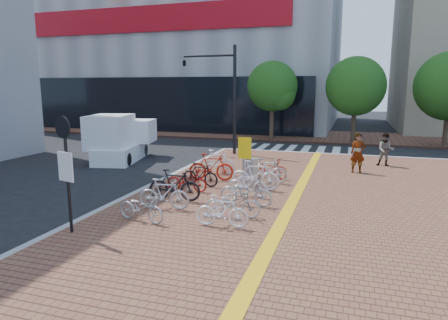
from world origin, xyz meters
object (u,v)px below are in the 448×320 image
(utility_box, at_px, (250,171))
(yellow_sign, at_px, (245,153))
(bike_0, at_px, (141,207))
(bike_2, at_px, (174,185))
(bike_4, at_px, (200,174))
(traffic_light_pole, at_px, (211,80))
(bike_9, at_px, (246,191))
(bike_10, at_px, (248,184))
(pedestrian_a, at_px, (358,153))
(box_truck, at_px, (121,139))
(pedestrian_b, at_px, (386,150))
(bike_1, at_px, (164,194))
(bike_13, at_px, (268,168))
(bike_5, at_px, (211,167))
(bike_11, at_px, (255,175))
(bike_12, at_px, (266,171))
(bike_7, at_px, (222,211))
(bike_8, at_px, (233,203))
(bike_3, at_px, (187,181))
(bike_6, at_px, (217,162))
(notice_sign, at_px, (66,160))

(utility_box, height_order, yellow_sign, yellow_sign)
(bike_0, relative_size, bike_2, 0.87)
(bike_4, relative_size, traffic_light_pole, 0.25)
(bike_9, bearing_deg, bike_10, 11.70)
(pedestrian_a, relative_size, box_truck, 0.38)
(box_truck, bearing_deg, pedestrian_b, 8.28)
(bike_1, xyz_separation_m, pedestrian_a, (6.17, 8.00, 0.42))
(bike_2, bearing_deg, pedestrian_a, -48.96)
(bike_13, bearing_deg, bike_5, 119.74)
(bike_11, bearing_deg, bike_10, 178.02)
(pedestrian_a, bearing_deg, bike_12, -148.93)
(bike_12, height_order, pedestrian_b, pedestrian_b)
(bike_0, xyz_separation_m, pedestrian_a, (6.28, 9.32, 0.50))
(bike_4, height_order, traffic_light_pole, traffic_light_pole)
(bike_7, xyz_separation_m, utility_box, (-0.47, 5.23, 0.08))
(bike_8, height_order, bike_12, bike_12)
(bike_1, bearing_deg, bike_0, 166.85)
(bike_8, bearing_deg, traffic_light_pole, 12.35)
(bike_3, distance_m, bike_7, 4.28)
(bike_4, bearing_deg, utility_box, -58.54)
(bike_3, distance_m, bike_6, 3.37)
(box_truck, bearing_deg, bike_5, -28.26)
(bike_0, bearing_deg, bike_10, -22.01)
(bike_5, relative_size, box_truck, 0.40)
(utility_box, xyz_separation_m, yellow_sign, (-0.15, -0.30, 0.83))
(bike_2, distance_m, bike_11, 3.38)
(bike_3, relative_size, pedestrian_a, 0.86)
(bike_9, bearing_deg, bike_11, 5.53)
(utility_box, relative_size, box_truck, 0.23)
(bike_5, distance_m, utility_box, 1.82)
(bike_10, distance_m, notice_sign, 6.55)
(bike_1, height_order, pedestrian_a, pedestrian_a)
(bike_8, bearing_deg, bike_3, 35.89)
(bike_0, xyz_separation_m, yellow_sign, (1.85, 5.19, 0.96))
(bike_1, distance_m, pedestrian_a, 10.11)
(utility_box, bearing_deg, bike_4, -156.00)
(bike_7, distance_m, yellow_sign, 5.05)
(bike_9, xyz_separation_m, utility_box, (-0.59, 2.91, 0.07))
(bike_8, bearing_deg, bike_0, 105.01)
(bike_8, relative_size, box_truck, 0.35)
(bike_9, relative_size, bike_13, 1.07)
(bike_11, bearing_deg, bike_6, 45.15)
(bike_2, relative_size, pedestrian_a, 1.01)
(bike_12, distance_m, notice_sign, 8.54)
(utility_box, relative_size, yellow_sign, 0.56)
(bike_0, distance_m, bike_12, 6.49)
(bike_5, height_order, box_truck, box_truck)
(yellow_sign, bearing_deg, traffic_light_pole, 118.52)
(bike_3, bearing_deg, utility_box, -51.96)
(bike_4, height_order, bike_9, bike_9)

